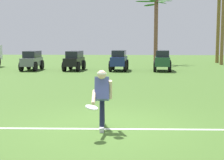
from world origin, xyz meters
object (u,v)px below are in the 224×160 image
(parked_car_slot_c, at_px, (119,60))
(parked_car_slot_d, at_px, (162,60))
(palm_tree_far_left, at_px, (156,25))
(palm_tree_right_of_centre, at_px, (219,20))
(parked_car_slot_a, at_px, (32,60))
(palm_tree_left_of_centre, at_px, (223,12))
(parked_car_slot_b, at_px, (74,60))
(frisbee_in_flight, at_px, (92,107))
(frisbee_thrower, at_px, (102,96))

(parked_car_slot_c, xyz_separation_m, parked_car_slot_d, (2.96, -0.09, 0.00))
(palm_tree_far_left, height_order, palm_tree_right_of_centre, palm_tree_right_of_centre)
(parked_car_slot_a, relative_size, palm_tree_left_of_centre, 0.33)
(parked_car_slot_a, distance_m, parked_car_slot_b, 2.97)
(parked_car_slot_a, xyz_separation_m, palm_tree_far_left, (9.12, 7.42, 2.71))
(parked_car_slot_d, distance_m, palm_tree_far_left, 7.99)
(frisbee_in_flight, xyz_separation_m, palm_tree_far_left, (3.12, 23.81, 2.75))
(parked_car_slot_b, xyz_separation_m, palm_tree_right_of_centre, (11.90, 8.34, 3.16))
(parked_car_slot_a, relative_size, parked_car_slot_b, 0.97)
(parked_car_slot_a, bearing_deg, frisbee_in_flight, -69.91)
(parked_car_slot_b, relative_size, palm_tree_right_of_centre, 0.39)
(frisbee_thrower, height_order, parked_car_slot_b, frisbee_thrower)
(frisbee_thrower, height_order, parked_car_slot_d, frisbee_thrower)
(frisbee_thrower, distance_m, palm_tree_left_of_centre, 23.46)
(frisbee_in_flight, height_order, parked_car_slot_d, parked_car_slot_d)
(frisbee_thrower, relative_size, palm_tree_left_of_centre, 0.19)
(frisbee_in_flight, distance_m, palm_tree_left_of_centre, 24.26)
(frisbee_thrower, height_order, frisbee_in_flight, frisbee_thrower)
(palm_tree_far_left, bearing_deg, frisbee_in_flight, -97.47)
(parked_car_slot_b, bearing_deg, palm_tree_left_of_centre, 26.95)
(parked_car_slot_d, bearing_deg, palm_tree_far_left, 89.42)
(frisbee_thrower, bearing_deg, palm_tree_right_of_centre, 70.08)
(parked_car_slot_b, bearing_deg, parked_car_slot_a, -178.28)
(palm_tree_left_of_centre, bearing_deg, frisbee_thrower, -111.32)
(palm_tree_right_of_centre, bearing_deg, parked_car_slot_d, -124.32)
(parked_car_slot_d, bearing_deg, frisbee_in_flight, -100.59)
(parked_car_slot_b, height_order, palm_tree_left_of_centre, palm_tree_left_of_centre)
(parked_car_slot_b, distance_m, palm_tree_right_of_centre, 14.87)
(frisbee_in_flight, xyz_separation_m, palm_tree_right_of_centre, (8.87, 24.82, 3.20))
(palm_tree_left_of_centre, bearing_deg, frisbee_in_flight, -110.99)
(frisbee_thrower, relative_size, frisbee_in_flight, 3.93)
(frisbee_thrower, relative_size, parked_car_slot_b, 0.57)
(parked_car_slot_c, height_order, palm_tree_right_of_centre, palm_tree_right_of_centre)
(palm_tree_left_of_centre, bearing_deg, palm_tree_far_left, 165.35)
(frisbee_thrower, distance_m, parked_car_slot_d, 15.76)
(parked_car_slot_b, height_order, palm_tree_far_left, palm_tree_far_left)
(parked_car_slot_c, bearing_deg, parked_car_slot_b, 178.12)
(palm_tree_far_left, bearing_deg, parked_car_slot_a, -140.84)
(frisbee_thrower, xyz_separation_m, palm_tree_far_left, (2.96, 23.03, 2.63))
(frisbee_in_flight, xyz_separation_m, palm_tree_left_of_centre, (8.59, 22.39, 3.71))
(frisbee_thrower, bearing_deg, parked_car_slot_a, 111.53)
(parked_car_slot_b, height_order, parked_car_slot_c, parked_car_slot_c)
(frisbee_in_flight, bearing_deg, parked_car_slot_a, 110.09)
(parked_car_slot_d, bearing_deg, parked_car_slot_a, 179.34)
(frisbee_thrower, relative_size, palm_tree_far_left, 0.25)
(frisbee_in_flight, xyz_separation_m, parked_car_slot_a, (-6.00, 16.39, 0.04))
(parked_car_slot_a, bearing_deg, palm_tree_right_of_centre, 29.55)
(parked_car_slot_b, bearing_deg, palm_tree_far_left, 50.02)
(parked_car_slot_a, height_order, parked_car_slot_b, same)
(parked_car_slot_c, height_order, palm_tree_left_of_centre, palm_tree_left_of_centre)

